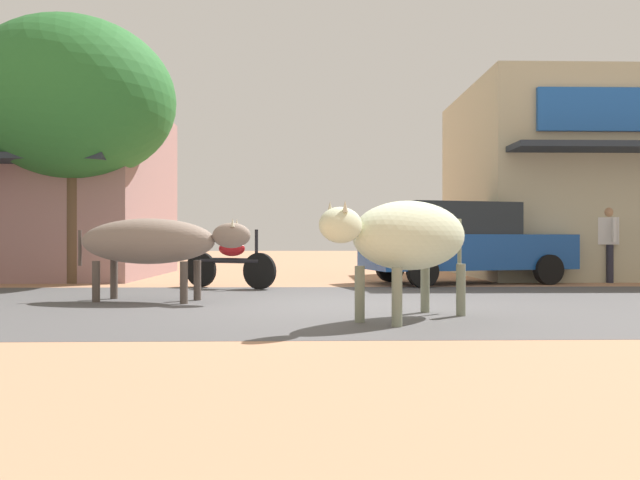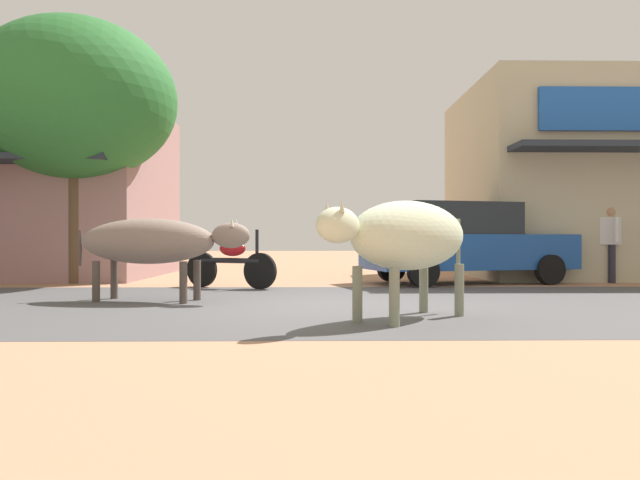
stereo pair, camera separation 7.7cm
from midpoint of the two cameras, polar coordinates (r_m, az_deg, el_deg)
The scene contains 9 objects.
ground at distance 8.59m, azimuth 1.39°, elevation -5.96°, with size 80.00×80.00×0.00m, color tan.
asphalt_road at distance 8.59m, azimuth 1.39°, elevation -5.95°, with size 72.00×6.15×0.00m, color #4F4D4E.
storefront_right_club at distance 17.19m, azimuth 26.11°, elevation 4.73°, with size 7.92×6.05×4.60m.
roadside_tree at distance 13.92m, azimuth -21.92°, elevation 11.92°, with size 4.10×4.10×5.42m.
parked_hatchback_car at distance 12.96m, azimuth 12.86°, elevation -0.21°, with size 4.46×2.59×1.64m.
parked_motorcycle at distance 11.51m, azimuth -8.45°, elevation -2.04°, with size 1.77×0.98×1.08m.
cow_near_brown at distance 9.29m, azimuth -15.51°, elevation -0.18°, with size 2.62×1.12×1.21m.
cow_far_dark at distance 6.99m, azimuth 7.93°, elevation 0.32°, with size 2.09×2.08×1.34m.
pedestrian_by_shop at distance 14.15m, azimuth 24.90°, elevation 0.12°, with size 0.46×0.61×1.57m.
Camera 1 is at (-0.46, -8.53, 0.90)m, focal length 34.64 mm.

